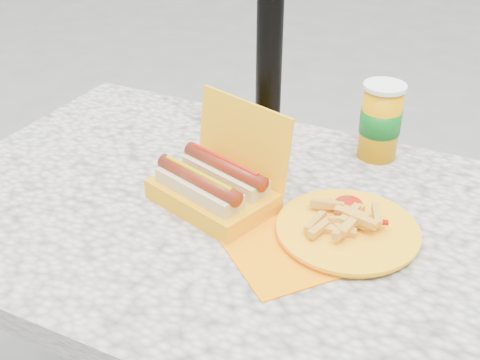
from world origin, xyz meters
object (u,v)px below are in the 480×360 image
at_px(umbrella_pole, 271,2).
at_px(fries_plate, 342,230).
at_px(soda_cup, 380,121).
at_px(hotdog_box, 215,185).

bearing_deg(umbrella_pole, fries_plate, -35.56).
relative_size(fries_plate, soda_cup, 2.11).
bearing_deg(umbrella_pole, hotdog_box, -102.46).
xyz_separation_m(hotdog_box, fries_plate, (0.25, 0.01, -0.03)).
bearing_deg(soda_cup, hotdog_box, -125.28).
distance_m(umbrella_pole, soda_cup, 0.36).
xyz_separation_m(umbrella_pole, soda_cup, (0.19, 0.16, -0.27)).
xyz_separation_m(fries_plate, soda_cup, (-0.02, 0.31, 0.07)).
bearing_deg(hotdog_box, umbrella_pole, 95.18).
xyz_separation_m(umbrella_pole, fries_plate, (0.22, -0.15, -0.34)).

